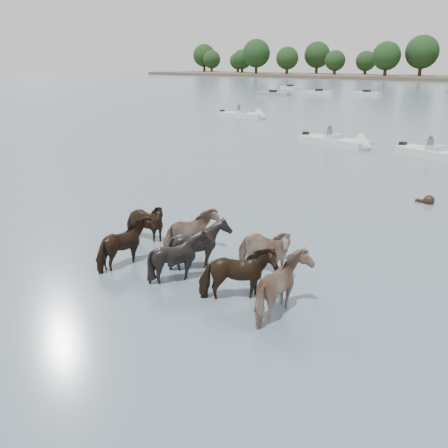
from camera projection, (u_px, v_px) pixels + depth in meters
The scene contains 8 objects.
ground at pixel (148, 303), 11.78m from camera, with size 400.00×400.00×0.00m, color #4A5A6B.
shoreline at pixel (349, 76), 163.75m from camera, with size 160.00×30.00×1.00m, color #4C4233.
pony_herd at pixel (202, 253), 13.26m from camera, with size 7.97×3.69×1.55m.
swimming_pony at pixel (428, 201), 20.02m from camera, with size 0.72×0.44×0.44m.
motorboat_a at pixel (344, 143), 33.14m from camera, with size 5.57×2.33×1.92m.
motorboat_b at pixel (448, 156), 28.66m from camera, with size 5.32×2.91×1.92m.
motorboat_f at pixel (248, 116), 49.61m from camera, with size 5.32×2.17×1.92m.
treeline at pixel (360, 56), 158.61m from camera, with size 147.90×22.95×12.54m.
Camera 1 is at (8.17, -7.02, 5.42)m, focal length 40.38 mm.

